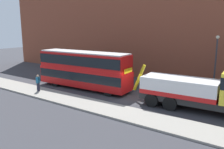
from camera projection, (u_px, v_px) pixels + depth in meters
ground_plane at (136, 98)px, 22.29m from camera, size 120.00×120.00×0.00m
near_kerb at (111, 110)px, 18.92m from camera, size 60.00×2.80×0.15m
building_facade at (174, 15)px, 27.79m from camera, size 60.00×1.50×16.00m
recovery_tow_truck at (202, 90)px, 18.44m from camera, size 10.20×3.10×3.67m
double_decker_bus at (84, 68)px, 25.42m from camera, size 11.14×3.11×4.06m
pedestrian_onlooker at (38, 83)px, 24.06m from camera, size 0.40×0.47×1.71m
street_lamp at (216, 59)px, 23.87m from camera, size 0.36×0.36×5.83m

